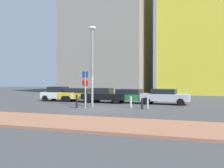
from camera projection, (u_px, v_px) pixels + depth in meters
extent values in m
plane|color=#424244|center=(96.00, 109.00, 19.47)|extent=(120.00, 120.00, 0.00)
cube|color=#9E664C|center=(48.00, 121.00, 13.15)|extent=(40.00, 3.97, 0.14)
cube|color=white|center=(60.00, 95.00, 26.99)|extent=(4.00, 1.78, 0.66)
cube|color=black|center=(58.00, 89.00, 27.07)|extent=(1.83, 1.63, 0.59)
cylinder|color=black|center=(75.00, 98.00, 27.38)|extent=(0.64, 0.22, 0.64)
cylinder|color=black|center=(68.00, 99.00, 25.72)|extent=(0.64, 0.22, 0.64)
cylinder|color=black|center=(54.00, 97.00, 28.26)|extent=(0.64, 0.22, 0.64)
cylinder|color=black|center=(45.00, 98.00, 26.60)|extent=(0.64, 0.22, 0.64)
cube|color=gold|center=(81.00, 96.00, 26.19)|extent=(4.62, 1.84, 0.62)
cube|color=black|center=(77.00, 90.00, 26.31)|extent=(2.47, 1.64, 0.48)
cylinder|color=black|center=(98.00, 98.00, 26.56)|extent=(0.65, 0.24, 0.64)
cylinder|color=black|center=(92.00, 100.00, 24.92)|extent=(0.65, 0.24, 0.64)
cylinder|color=black|center=(71.00, 98.00, 27.47)|extent=(0.65, 0.24, 0.64)
cylinder|color=black|center=(64.00, 99.00, 25.83)|extent=(0.65, 0.24, 0.64)
cube|color=black|center=(105.00, 97.00, 25.02)|extent=(4.47, 1.75, 0.60)
cube|color=black|center=(102.00, 91.00, 25.10)|extent=(1.93, 1.60, 0.56)
cylinder|color=black|center=(121.00, 99.00, 25.35)|extent=(0.64, 0.22, 0.64)
cylinder|color=black|center=(116.00, 101.00, 23.72)|extent=(0.64, 0.22, 0.64)
cylinder|color=black|center=(94.00, 99.00, 26.33)|extent=(0.64, 0.22, 0.64)
cylinder|color=black|center=(87.00, 100.00, 24.71)|extent=(0.64, 0.22, 0.64)
cube|color=#237238|center=(132.00, 97.00, 24.51)|extent=(4.68, 2.06, 0.56)
cube|color=black|center=(129.00, 92.00, 24.64)|extent=(2.49, 1.76, 0.51)
cylinder|color=black|center=(150.00, 100.00, 24.69)|extent=(0.66, 0.27, 0.64)
cylinder|color=black|center=(145.00, 101.00, 23.12)|extent=(0.66, 0.27, 0.64)
cylinder|color=black|center=(121.00, 99.00, 25.91)|extent=(0.66, 0.27, 0.64)
cylinder|color=black|center=(115.00, 100.00, 24.34)|extent=(0.66, 0.27, 0.64)
cube|color=#B7BABF|center=(165.00, 97.00, 23.26)|extent=(4.51, 2.00, 0.66)
cube|color=black|center=(164.00, 91.00, 23.29)|extent=(2.32, 1.74, 0.46)
cylinder|color=black|center=(183.00, 101.00, 23.51)|extent=(0.65, 0.26, 0.64)
cylinder|color=black|center=(180.00, 102.00, 21.89)|extent=(0.65, 0.26, 0.64)
cylinder|color=black|center=(151.00, 100.00, 24.64)|extent=(0.65, 0.26, 0.64)
cylinder|color=black|center=(147.00, 101.00, 23.01)|extent=(0.65, 0.26, 0.64)
cylinder|color=gray|center=(85.00, 90.00, 19.67)|extent=(0.10, 0.10, 2.97)
cube|color=#1447B7|center=(85.00, 75.00, 19.66)|extent=(0.54, 0.18, 0.55)
cylinder|color=red|center=(85.00, 83.00, 19.66)|extent=(0.59, 0.18, 0.60)
cylinder|color=#4C4C51|center=(86.00, 100.00, 21.87)|extent=(0.08, 0.08, 1.06)
cube|color=black|center=(86.00, 92.00, 21.86)|extent=(0.18, 0.14, 0.28)
cylinder|color=gray|center=(92.00, 68.00, 20.76)|extent=(0.20, 0.20, 6.46)
ellipsoid|color=silver|center=(92.00, 28.00, 20.72)|extent=(0.70, 0.36, 0.30)
cylinder|color=#B7B7BC|center=(148.00, 102.00, 19.59)|extent=(0.14, 0.14, 1.09)
cylinder|color=black|center=(77.00, 101.00, 20.08)|extent=(0.15, 0.15, 1.09)
cylinder|color=#B7B7BC|center=(131.00, 102.00, 20.44)|extent=(0.17, 0.17, 0.93)
cylinder|color=black|center=(142.00, 104.00, 19.28)|extent=(0.16, 0.16, 0.85)
cube|color=gold|center=(219.00, 1.00, 42.56)|extent=(19.05, 14.41, 31.66)
cube|color=gray|center=(109.00, 41.00, 46.16)|extent=(14.40, 12.75, 19.37)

